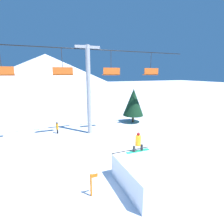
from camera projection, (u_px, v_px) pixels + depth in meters
The scene contains 8 objects.
ground_plane at pixel (127, 183), 9.93m from camera, with size 220.00×220.00×0.00m, color white.
mountain_ridge at pixel (46, 70), 83.81m from camera, with size 67.38×67.38×14.84m.
snow_ramp at pixel (146, 175), 9.47m from camera, with size 2.57×3.47×1.44m.
snowboarder at pixel (138, 142), 10.54m from camera, with size 1.56×0.34×1.22m.
chairlift at pixel (89, 82), 17.05m from camera, with size 22.56×0.44×8.71m.
pine_tree_near at pixel (133, 102), 21.72m from camera, with size 2.58×2.58×4.26m.
trail_marker at pixel (91, 184), 8.75m from camera, with size 0.41×0.10×1.23m.
distant_skier at pixel (57, 127), 17.90m from camera, with size 0.24×0.24×1.23m.
Camera 1 is at (-4.21, -7.78, 6.12)m, focal length 28.00 mm.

